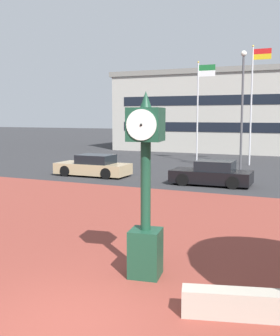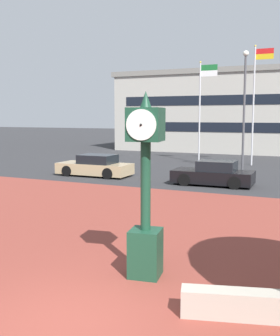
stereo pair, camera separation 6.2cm
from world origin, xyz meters
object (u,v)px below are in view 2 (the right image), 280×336
car_street_mid (95,166)px  car_street_far (214,174)px  street_clock (146,194)px  flagpole_primary (201,105)px  flagpole_secondary (255,98)px  street_lamp_post (244,100)px  civic_building (263,112)px

car_street_mid → car_street_far: bearing=-92.8°
street_clock → car_street_mid: bearing=115.7°
car_street_mid → flagpole_primary: (3.73, 9.39, 3.84)m
car_street_mid → flagpole_secondary: flagpole_secondary is taller
car_street_mid → street_lamp_post: street_lamp_post is taller
flagpole_primary → street_lamp_post: 5.74m
flagpole_primary → flagpole_secondary: bearing=0.0°
flagpole_secondary → street_lamp_post: size_ratio=1.13×
flagpole_secondary → car_street_far: bearing=-92.2°
civic_building → street_lamp_post: 19.30m
car_street_far → street_lamp_post: 6.84m
street_clock → street_lamp_post: street_lamp_post is taller
car_street_far → civic_building: (-1.21, 24.78, 3.47)m
flagpole_primary → flagpole_secondary: (3.94, 0.00, 0.41)m
flagpole_secondary → civic_building: 15.19m
street_clock → car_street_mid: street_clock is taller
civic_building → street_lamp_post: size_ratio=3.77×
civic_building → street_clock: bearing=-85.5°
flagpole_secondary → civic_building: bearing=96.0°
street_lamp_post → car_street_far: bearing=-94.2°
street_clock → car_street_far: street_clock is taller
car_street_mid → car_street_far: (7.29, -0.30, -0.00)m
flagpole_primary → car_street_mid: bearing=-111.7°
street_lamp_post → flagpole_secondary: bearing=90.4°
street_clock → street_lamp_post: (-1.34, 18.19, 2.67)m
flagpole_primary → civic_building: 15.28m
street_clock → car_street_mid: 15.84m
car_street_mid → street_lamp_post: (7.70, 5.25, 3.97)m
civic_building → flagpole_secondary: bearing=-84.0°
car_street_mid → car_street_far: size_ratio=1.07×
car_street_far → street_lamp_post: (0.41, 5.55, 3.98)m
civic_building → street_lamp_post: civic_building is taller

